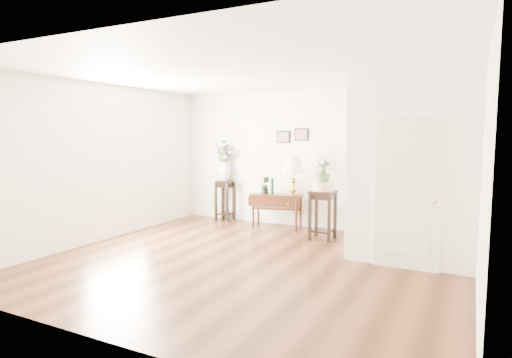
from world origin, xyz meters
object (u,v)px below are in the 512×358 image
Objects in this scene: table_lamp at (293,177)px; plant_stand_b at (323,215)px; plant_stand_a at (225,200)px; console_table at (277,211)px.

table_lamp is 0.86× the size of plant_stand_b.
plant_stand_a is at bearing 164.56° from plant_stand_b.
table_lamp is at bearing -13.64° from console_table.
console_table is 0.79m from table_lamp.
console_table is at bearing 159.08° from plant_stand_b.
plant_stand_a is (-1.74, 0.26, -0.61)m from table_lamp.
plant_stand_b is at bearing -34.56° from console_table.
plant_stand_a reaches higher than plant_stand_b.
plant_stand_b is at bearing -15.44° from plant_stand_a.
table_lamp reaches higher than plant_stand_b.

